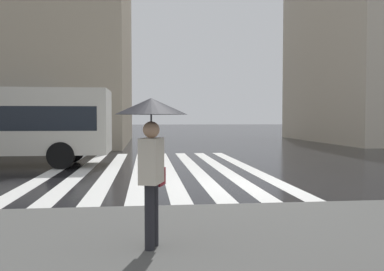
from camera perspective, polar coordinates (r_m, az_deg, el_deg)
ground_plane at (r=11.47m, az=7.66°, el=-6.97°), size 220.00×220.00×0.00m
zebra_crossing at (r=15.09m, az=-5.37°, el=-4.67°), size 13.00×7.50×0.01m
pedestrian_with_floral_umbrella at (r=5.37m, az=-5.70°, el=0.69°), size 0.96×0.96×1.98m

